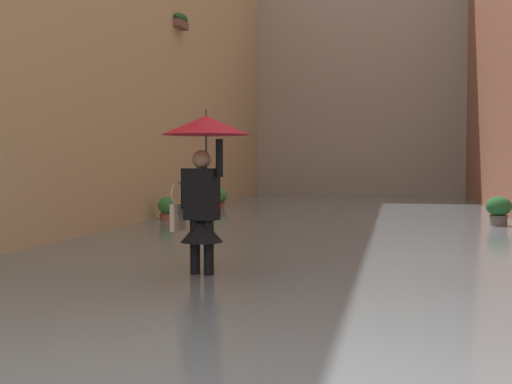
% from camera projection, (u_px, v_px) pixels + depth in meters
% --- Properties ---
extents(ground_plane, '(60.00, 60.00, 0.00)m').
position_uv_depth(ground_plane, '(330.00, 228.00, 15.19)').
color(ground_plane, '#605B56').
extents(flood_water, '(8.93, 29.27, 0.16)m').
position_uv_depth(flood_water, '(331.00, 224.00, 15.19)').
color(flood_water, slate).
rests_on(flood_water, ground_plane).
extents(building_facade_far, '(11.73, 1.80, 12.06)m').
position_uv_depth(building_facade_far, '(361.00, 50.00, 27.18)').
color(building_facade_far, '#A89989').
rests_on(building_facade_far, ground_plane).
extents(person_wading, '(1.03, 1.03, 2.09)m').
position_uv_depth(person_wading, '(204.00, 164.00, 7.83)').
color(person_wading, '#2D2319').
rests_on(person_wading, ground_plane).
extents(potted_plant_far_right, '(0.39, 0.39, 0.70)m').
position_uv_depth(potted_plant_far_right, '(167.00, 210.00, 15.35)').
color(potted_plant_far_right, '#9E563D').
rests_on(potted_plant_far_right, ground_plane).
extents(potted_plant_near_left, '(0.52, 0.52, 0.77)m').
position_uv_depth(potted_plant_near_left, '(499.00, 212.00, 13.96)').
color(potted_plant_near_left, '#66605B').
rests_on(potted_plant_near_left, ground_plane).
extents(potted_plant_near_right, '(0.50, 0.50, 0.73)m').
position_uv_depth(potted_plant_near_right, '(219.00, 198.00, 19.97)').
color(potted_plant_near_right, brown).
rests_on(potted_plant_near_right, ground_plane).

